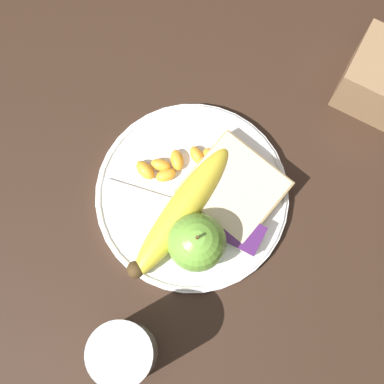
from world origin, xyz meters
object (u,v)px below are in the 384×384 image
at_px(bread_slice, 234,188).
at_px(fork, 181,206).
at_px(jam_packet, 243,234).
at_px(condiment_caddy, 381,78).
at_px(apple, 197,242).
at_px(juice_glass, 124,353).
at_px(plate, 192,196).
at_px(banana, 178,211).

height_order(bread_slice, fork, bread_slice).
height_order(fork, jam_packet, jam_packet).
xyz_separation_m(fork, condiment_caddy, (-0.15, -0.26, 0.03)).
bearing_deg(apple, condiment_caddy, -110.47).
bearing_deg(jam_packet, juice_glass, 72.78).
distance_m(juice_glass, condiment_caddy, 0.47).
xyz_separation_m(plate, jam_packet, (-0.08, 0.02, 0.01)).
xyz_separation_m(apple, fork, (0.04, -0.04, -0.03)).
bearing_deg(bread_slice, banana, 51.23).
bearing_deg(plate, condiment_caddy, -121.26).
relative_size(juice_glass, condiment_caddy, 1.08).
bearing_deg(banana, apple, 147.57).
bearing_deg(condiment_caddy, apple, 69.53).
xyz_separation_m(plate, fork, (0.01, 0.02, 0.01)).
xyz_separation_m(apple, bread_slice, (-0.01, -0.09, -0.02)).
height_order(apple, banana, apple).
xyz_separation_m(banana, fork, (0.00, -0.01, -0.02)).
distance_m(apple, fork, 0.06).
xyz_separation_m(plate, banana, (0.00, 0.03, 0.02)).
bearing_deg(juice_glass, apple, -95.57).
xyz_separation_m(bread_slice, condiment_caddy, (-0.10, -0.21, 0.02)).
height_order(apple, bread_slice, apple).
height_order(juice_glass, fork, juice_glass).
bearing_deg(banana, jam_packet, -171.24).
bearing_deg(fork, plate, 63.11).
distance_m(plate, bread_slice, 0.06).
xyz_separation_m(juice_glass, fork, (0.03, -0.19, -0.03)).
relative_size(bread_slice, condiment_caddy, 1.37).
height_order(banana, condiment_caddy, condiment_caddy).
bearing_deg(condiment_caddy, jam_packet, 75.66).
height_order(plate, banana, banana).
bearing_deg(bread_slice, condiment_caddy, -115.89).
bearing_deg(fork, banana, -94.17).
height_order(bread_slice, condiment_caddy, condiment_caddy).
relative_size(plate, fork, 1.46).
relative_size(jam_packet, condiment_caddy, 0.51).
bearing_deg(apple, plate, -57.32).
bearing_deg(apple, bread_slice, -95.78).
distance_m(juice_glass, bread_slice, 0.24).
relative_size(apple, fork, 0.48).
xyz_separation_m(apple, jam_packet, (-0.04, -0.04, -0.03)).
relative_size(plate, banana, 1.24).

